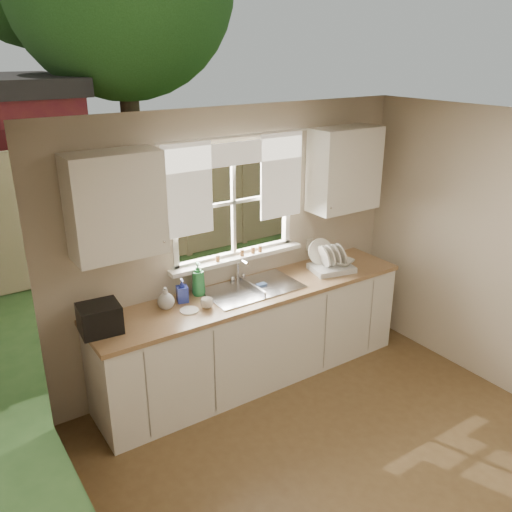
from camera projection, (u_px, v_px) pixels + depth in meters
ground at (383, 486)px, 3.90m from camera, size 4.00×4.00×0.00m
room_walls at (407, 340)px, 3.40m from camera, size 3.62×4.02×2.50m
ceiling at (421, 135)px, 3.00m from camera, size 3.60×4.00×0.02m
window at (235, 220)px, 4.92m from camera, size 1.38×0.16×1.06m
curtains at (237, 173)px, 4.71m from camera, size 1.50×0.03×0.81m
base_cabinets at (254, 336)px, 5.05m from camera, size 3.00×0.62×0.87m
countertop at (254, 292)px, 4.88m from camera, size 3.04×0.65×0.04m
upper_cabinet_left at (116, 205)px, 4.05m from camera, size 0.70×0.33×0.80m
upper_cabinet_right at (344, 169)px, 5.24m from camera, size 0.70×0.33×0.80m
wall_outlet at (310, 244)px, 5.51m from camera, size 0.08×0.01×0.12m
sill_jars at (244, 252)px, 5.01m from camera, size 0.50×0.04×0.06m
backyard at (69, 16)px, 9.47m from camera, size 20.00×10.00×6.13m
sink at (252, 296)px, 4.93m from camera, size 0.88×0.52×0.40m
dish_rack at (331, 263)px, 5.28m from camera, size 0.45×0.38×0.30m
bowl at (343, 262)px, 5.30m from camera, size 0.26×0.26×0.05m
soap_bottle_a at (198, 279)px, 4.73m from camera, size 0.13×0.13×0.31m
soap_bottle_b at (182, 290)px, 4.62m from camera, size 0.12×0.12×0.21m
soap_bottle_c at (166, 298)px, 4.51m from camera, size 0.16×0.16×0.19m
saucer at (189, 310)px, 4.49m from camera, size 0.16×0.16×0.01m
cup at (207, 303)px, 4.53m from camera, size 0.14×0.14×0.08m
black_appliance at (100, 318)px, 4.13m from camera, size 0.33×0.29×0.22m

